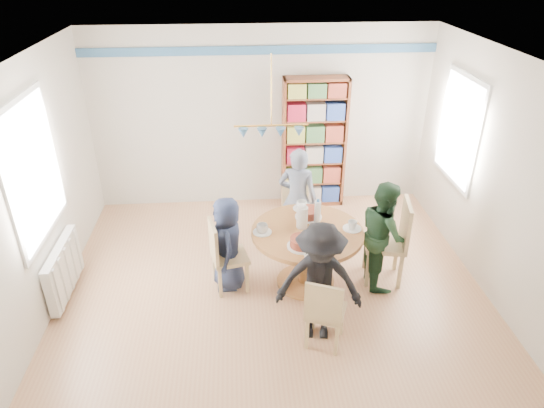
{
  "coord_description": "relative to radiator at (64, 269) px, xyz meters",
  "views": [
    {
      "loc": [
        -0.37,
        -4.42,
        3.68
      ],
      "look_at": [
        0.0,
        0.4,
        1.05
      ],
      "focal_mm": 32.0,
      "sensor_mm": 36.0,
      "label": 1
    }
  ],
  "objects": [
    {
      "name": "ground",
      "position": [
        2.42,
        -0.3,
        -0.35
      ],
      "size": [
        5.0,
        5.0,
        0.0
      ],
      "primitive_type": "plane",
      "color": "tan"
    },
    {
      "name": "room_shell",
      "position": [
        2.16,
        0.57,
        1.3
      ],
      "size": [
        5.0,
        5.0,
        5.0
      ],
      "color": "white",
      "rests_on": "ground"
    },
    {
      "name": "radiator",
      "position": [
        0.0,
        0.0,
        0.0
      ],
      "size": [
        0.12,
        1.0,
        0.6
      ],
      "color": "silver",
      "rests_on": "ground"
    },
    {
      "name": "dining_table",
      "position": [
        2.82,
        -0.02,
        0.21
      ],
      "size": [
        1.3,
        1.3,
        0.75
      ],
      "color": "olive",
      "rests_on": "ground"
    },
    {
      "name": "chair_left",
      "position": [
        1.84,
        -0.03,
        0.15
      ],
      "size": [
        0.48,
        0.48,
        0.91
      ],
      "color": "tan",
      "rests_on": "ground"
    },
    {
      "name": "chair_right",
      "position": [
        3.85,
        0.01,
        0.23
      ],
      "size": [
        0.54,
        0.54,
        1.06
      ],
      "color": "tan",
      "rests_on": "ground"
    },
    {
      "name": "chair_far",
      "position": [
        2.83,
        1.02,
        0.11
      ],
      "size": [
        0.42,
        0.42,
        0.84
      ],
      "color": "tan",
      "rests_on": "ground"
    },
    {
      "name": "chair_near",
      "position": [
        2.85,
        -1.07,
        0.11
      ],
      "size": [
        0.48,
        0.48,
        0.84
      ],
      "color": "tan",
      "rests_on": "ground"
    },
    {
      "name": "person_left",
      "position": [
        1.89,
        0.03,
        0.23
      ],
      "size": [
        0.41,
        0.6,
        1.17
      ],
      "primitive_type": "imported",
      "rotation": [
        0.0,
        0.0,
        -1.5
      ],
      "color": "#1B233C",
      "rests_on": "ground"
    },
    {
      "name": "person_right",
      "position": [
        3.71,
        -0.03,
        0.32
      ],
      "size": [
        0.53,
        0.67,
        1.33
      ],
      "primitive_type": "imported",
      "rotation": [
        0.0,
        0.0,
        1.62
      ],
      "color": "#1A351F",
      "rests_on": "ground"
    },
    {
      "name": "person_far",
      "position": [
        2.81,
        0.87,
        0.35
      ],
      "size": [
        0.59,
        0.47,
        1.4
      ],
      "primitive_type": "imported",
      "rotation": [
        0.0,
        0.0,
        2.85
      ],
      "color": "gray",
      "rests_on": "ground"
    },
    {
      "name": "person_near",
      "position": [
        2.81,
        -0.9,
        0.32
      ],
      "size": [
        0.94,
        0.63,
        1.35
      ],
      "primitive_type": "imported",
      "rotation": [
        0.0,
        0.0,
        -0.16
      ],
      "color": "black",
      "rests_on": "ground"
    },
    {
      "name": "bookshelf",
      "position": [
        3.2,
        2.04,
        0.63
      ],
      "size": [
        0.95,
        0.29,
        2.0
      ],
      "color": "brown",
      "rests_on": "ground"
    },
    {
      "name": "tableware",
      "position": [
        2.79,
        0.01,
        0.47
      ],
      "size": [
        1.26,
        1.26,
        0.33
      ],
      "color": "white",
      "rests_on": "dining_table"
    }
  ]
}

